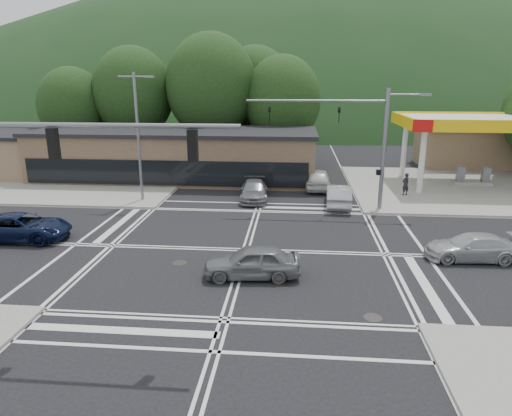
# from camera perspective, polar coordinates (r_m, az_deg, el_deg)

# --- Properties ---
(ground) EXTENTS (120.00, 120.00, 0.00)m
(ground) POSITION_cam_1_polar(r_m,az_deg,el_deg) (23.81, -1.30, -5.27)
(ground) COLOR black
(ground) RESTS_ON ground
(sidewalk_ne) EXTENTS (16.00, 16.00, 0.15)m
(sidewalk_ne) POSITION_cam_1_polar(r_m,az_deg,el_deg) (40.03, 23.15, 2.34)
(sidewalk_ne) COLOR gray
(sidewalk_ne) RESTS_ON ground
(sidewalk_nw) EXTENTS (16.00, 16.00, 0.15)m
(sidewalk_nw) POSITION_cam_1_polar(r_m,az_deg,el_deg) (41.85, -19.81, 3.23)
(sidewalk_nw) COLOR gray
(sidewalk_nw) RESTS_ON ground
(gas_station_canopy) EXTENTS (12.32, 8.34, 5.75)m
(gas_station_canopy) POSITION_cam_1_polar(r_m,az_deg,el_deg) (40.87, 26.18, 9.34)
(gas_station_canopy) COLOR silver
(gas_station_canopy) RESTS_ON ground
(convenience_store) EXTENTS (10.00, 6.00, 3.80)m
(convenience_store) POSITION_cam_1_polar(r_m,az_deg,el_deg) (50.65, 25.41, 6.81)
(convenience_store) COLOR #846B4F
(convenience_store) RESTS_ON ground
(commercial_row) EXTENTS (24.00, 8.00, 4.00)m
(commercial_row) POSITION_cam_1_polar(r_m,az_deg,el_deg) (40.97, -9.92, 6.43)
(commercial_row) COLOR brown
(commercial_row) RESTS_ON ground
(commercial_nw) EXTENTS (8.00, 7.00, 3.60)m
(commercial_nw) POSITION_cam_1_polar(r_m,az_deg,el_deg) (47.68, -28.94, 5.76)
(commercial_nw) COLOR #846B4F
(commercial_nw) RESTS_ON ground
(hill_north) EXTENTS (252.00, 126.00, 140.00)m
(hill_north) POSITION_cam_1_polar(r_m,az_deg,el_deg) (112.41, 3.84, 11.54)
(hill_north) COLOR #1A3819
(hill_north) RESTS_ON ground
(tree_n_a) EXTENTS (8.00, 8.00, 11.75)m
(tree_n_a) POSITION_cam_1_polar(r_m,az_deg,el_deg) (48.94, -15.09, 13.71)
(tree_n_a) COLOR #382619
(tree_n_a) RESTS_ON ground
(tree_n_b) EXTENTS (9.00, 9.00, 12.98)m
(tree_n_b) POSITION_cam_1_polar(r_m,az_deg,el_deg) (46.83, -5.59, 14.88)
(tree_n_b) COLOR #382619
(tree_n_b) RESTS_ON ground
(tree_n_c) EXTENTS (7.60, 7.60, 10.87)m
(tree_n_c) POSITION_cam_1_polar(r_m,az_deg,el_deg) (46.12, 3.28, 13.30)
(tree_n_c) COLOR #382619
(tree_n_c) RESTS_ON ground
(tree_n_d) EXTENTS (6.80, 6.80, 9.76)m
(tree_n_d) POSITION_cam_1_polar(r_m,az_deg,el_deg) (50.43, -21.93, 11.69)
(tree_n_d) COLOR #382619
(tree_n_d) RESTS_ON ground
(tree_n_e) EXTENTS (8.40, 8.40, 11.98)m
(tree_n_e) POSITION_cam_1_polar(r_m,az_deg,el_deg) (50.27, -0.08, 14.28)
(tree_n_e) COLOR #382619
(tree_n_e) RESTS_ON ground
(streetlight_nw) EXTENTS (2.50, 0.25, 9.00)m
(streetlight_nw) POSITION_cam_1_polar(r_m,az_deg,el_deg) (33.11, -14.45, 9.28)
(streetlight_nw) COLOR slate
(streetlight_nw) RESTS_ON ground
(signal_mast_ne) EXTENTS (11.65, 0.30, 8.00)m
(signal_mast_ne) POSITION_cam_1_polar(r_m,az_deg,el_deg) (30.78, 13.50, 8.91)
(signal_mast_ne) COLOR slate
(signal_mast_ne) RESTS_ON ground
(signal_mast_sw) EXTENTS (9.14, 0.28, 8.00)m
(signal_mast_sw) POSITION_cam_1_polar(r_m,az_deg,el_deg) (16.82, -26.98, 2.18)
(signal_mast_sw) COLOR slate
(signal_mast_sw) RESTS_ON ground
(car_blue_west) EXTENTS (5.39, 2.69, 1.46)m
(car_blue_west) POSITION_cam_1_polar(r_m,az_deg,el_deg) (28.18, -27.29, -2.12)
(car_blue_west) COLOR black
(car_blue_west) RESTS_ON ground
(car_grey_center) EXTENTS (4.44, 2.11, 1.47)m
(car_grey_center) POSITION_cam_1_polar(r_m,az_deg,el_deg) (20.46, -0.52, -6.72)
(car_grey_center) COLOR slate
(car_grey_center) RESTS_ON ground
(car_silver_east) EXTENTS (4.51, 1.96, 1.29)m
(car_silver_east) POSITION_cam_1_polar(r_m,az_deg,el_deg) (24.74, 25.35, -4.45)
(car_silver_east) COLOR #ABAEB2
(car_silver_east) RESTS_ON ground
(car_queue_a) EXTENTS (1.85, 4.74, 1.54)m
(car_queue_a) POSITION_cam_1_polar(r_m,az_deg,el_deg) (32.17, 10.27, 1.58)
(car_queue_a) COLOR #9C9FA2
(car_queue_a) RESTS_ON ground
(car_queue_b) EXTENTS (2.09, 4.89, 1.65)m
(car_queue_b) POSITION_cam_1_polar(r_m,az_deg,el_deg) (36.93, 7.75, 3.63)
(car_queue_b) COLOR beige
(car_queue_b) RESTS_ON ground
(car_northbound) EXTENTS (2.26, 4.84, 1.37)m
(car_northbound) POSITION_cam_1_polar(r_m,az_deg,el_deg) (33.34, -0.24, 2.19)
(car_northbound) COLOR slate
(car_northbound) RESTS_ON ground
(pedestrian) EXTENTS (0.73, 0.67, 1.67)m
(pedestrian) POSITION_cam_1_polar(r_m,az_deg,el_deg) (35.81, 18.19, 2.85)
(pedestrian) COLOR black
(pedestrian) RESTS_ON sidewalk_ne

